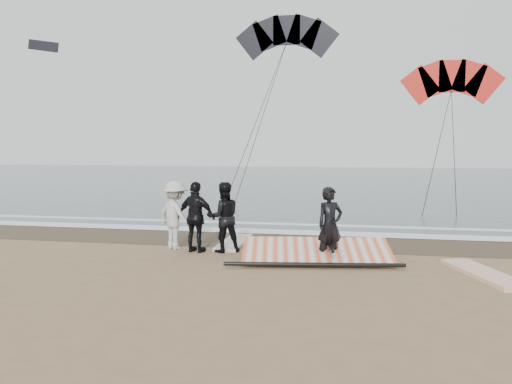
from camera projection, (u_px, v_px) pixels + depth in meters
ground at (295, 281)px, 10.48m from camera, size 120.00×120.00×0.00m
sea at (338, 180)px, 42.76m from camera, size 120.00×54.00×0.02m
wet_sand at (312, 241)px, 14.88m from camera, size 120.00×2.80×0.01m
foam_near at (315, 233)px, 16.25m from camera, size 120.00×0.90×0.01m
foam_far at (319, 225)px, 17.91m from camera, size 120.00×0.45×0.01m
man_main at (330, 225)px, 12.10m from camera, size 0.81×0.75×1.86m
board_white at (484, 274)px, 10.93m from camera, size 1.45×2.59×0.10m
board_cream at (234, 242)px, 14.54m from camera, size 0.65×2.41×0.10m
trio_cluster at (196, 216)px, 13.52m from camera, size 2.67×1.27×1.90m
sail_rig at (314, 253)px, 12.43m from camera, size 4.17×2.22×0.49m
kite_red at (452, 85)px, 31.27m from camera, size 6.88×6.51×14.67m
kite_dark at (286, 39)px, 34.39m from camera, size 8.15×6.50×16.23m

